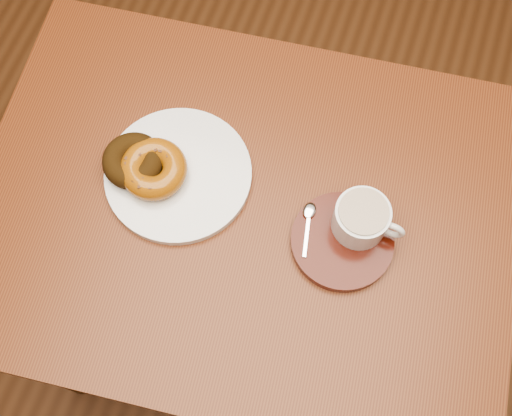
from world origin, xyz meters
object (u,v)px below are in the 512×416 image
(coffee_cup, at_px, (362,219))
(cafe_table, at_px, (245,235))
(donut_plate, at_px, (178,174))
(saucer, at_px, (342,241))

(coffee_cup, bearing_deg, cafe_table, -167.51)
(donut_plate, distance_m, saucer, 0.28)
(donut_plate, relative_size, coffee_cup, 2.13)
(saucer, relative_size, coffee_cup, 1.43)
(coffee_cup, bearing_deg, saucer, -115.50)
(cafe_table, bearing_deg, donut_plate, 165.01)
(saucer, height_order, coffee_cup, coffee_cup)
(donut_plate, bearing_deg, saucer, -5.10)
(cafe_table, height_order, coffee_cup, coffee_cup)
(donut_plate, relative_size, saucer, 1.49)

